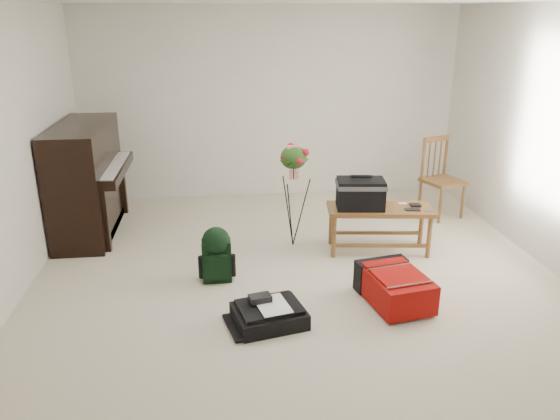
{
  "coord_description": "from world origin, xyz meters",
  "views": [
    {
      "loc": [
        -0.7,
        -4.51,
        2.4
      ],
      "look_at": [
        -0.14,
        0.35,
        0.62
      ],
      "focal_mm": 35.0,
      "sensor_mm": 36.0,
      "label": 1
    }
  ],
  "objects": [
    {
      "name": "red_suitcase",
      "position": [
        0.77,
        -0.37,
        0.16
      ],
      "size": [
        0.58,
        0.76,
        0.29
      ],
      "rotation": [
        0.0,
        0.0,
        0.19
      ],
      "color": "#AC1107",
      "rests_on": "floor"
    },
    {
      "name": "flower_stand",
      "position": [
        0.07,
        0.93,
        0.56
      ],
      "size": [
        0.37,
        0.37,
        1.15
      ],
      "rotation": [
        0.0,
        0.0,
        0.02
      ],
      "color": "black",
      "rests_on": "floor"
    },
    {
      "name": "floor",
      "position": [
        0.0,
        0.0,
        0.0
      ],
      "size": [
        5.0,
        5.5,
        0.01
      ],
      "primitive_type": "cube",
      "color": "beige",
      "rests_on": "ground"
    },
    {
      "name": "wall_back",
      "position": [
        0.0,
        2.75,
        1.25
      ],
      "size": [
        5.0,
        0.04,
        2.5
      ],
      "primitive_type": "cube",
      "color": "silver",
      "rests_on": "floor"
    },
    {
      "name": "piano",
      "position": [
        -2.19,
        1.6,
        0.6
      ],
      "size": [
        0.71,
        1.5,
        1.25
      ],
      "color": "black",
      "rests_on": "floor"
    },
    {
      "name": "black_duffel",
      "position": [
        -0.35,
        -0.63,
        0.08
      ],
      "size": [
        0.64,
        0.56,
        0.23
      ],
      "rotation": [
        0.0,
        0.0,
        0.23
      ],
      "color": "black",
      "rests_on": "floor"
    },
    {
      "name": "bench",
      "position": [
        0.8,
        0.67,
        0.59
      ],
      "size": [
        1.13,
        0.57,
        0.84
      ],
      "rotation": [
        0.0,
        0.0,
        -0.12
      ],
      "color": "brown",
      "rests_on": "floor"
    },
    {
      "name": "dining_chair",
      "position": [
        2.01,
        1.65,
        0.47
      ],
      "size": [
        0.54,
        0.54,
        0.97
      ],
      "rotation": [
        0.0,
        0.0,
        0.36
      ],
      "color": "brown",
      "rests_on": "floor"
    },
    {
      "name": "green_backpack",
      "position": [
        -0.76,
        0.18,
        0.29
      ],
      "size": [
        0.27,
        0.26,
        0.54
      ],
      "rotation": [
        0.0,
        0.0,
        0.02
      ],
      "color": "black",
      "rests_on": "floor"
    }
  ]
}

